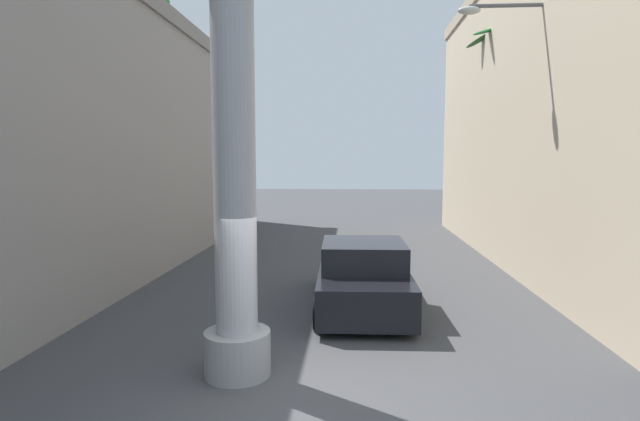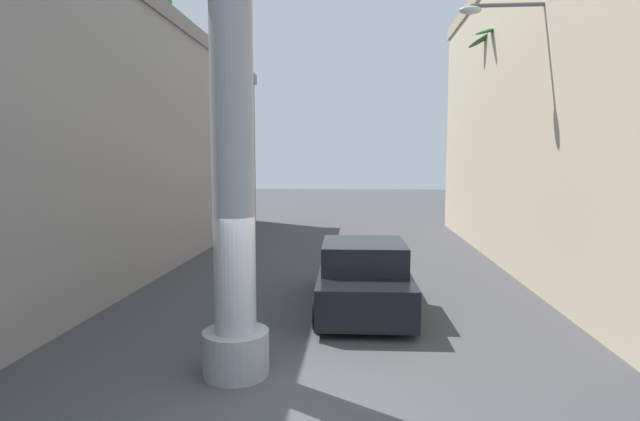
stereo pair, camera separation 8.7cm
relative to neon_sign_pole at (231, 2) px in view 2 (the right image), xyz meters
The scene contains 10 objects.
ground_plane 10.61m from the neon_sign_pole, 83.04° to the left, with size 84.90×84.90×0.00m, color #424244.
building_left 10.36m from the neon_sign_pole, 142.73° to the left, with size 8.80×27.95×8.01m.
building_right 14.12m from the neon_sign_pole, 42.99° to the left, with size 8.05×18.57×9.89m.
neon_sign_pole is the anchor object (origin of this frame).
street_lamp 8.64m from the neon_sign_pole, 40.24° to the left, with size 2.71×0.28×7.29m.
car_lead 6.55m from the neon_sign_pole, 62.10° to the left, with size 2.18×4.77×1.56m.
palm_tree_near_left 5.13m from the neon_sign_pole, 162.86° to the left, with size 2.83×2.76×7.40m.
palm_tree_mid_left 10.52m from the neon_sign_pole, 118.45° to the left, with size 2.67×2.71×9.58m.
palm_tree_mid_right 12.85m from the neon_sign_pole, 57.83° to the left, with size 2.65×2.69×8.07m.
pedestrian_far_left 14.90m from the neon_sign_pole, 107.97° to the left, with size 0.37×0.37×1.69m.
Camera 2 is at (0.80, -6.34, 3.35)m, focal length 28.00 mm.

